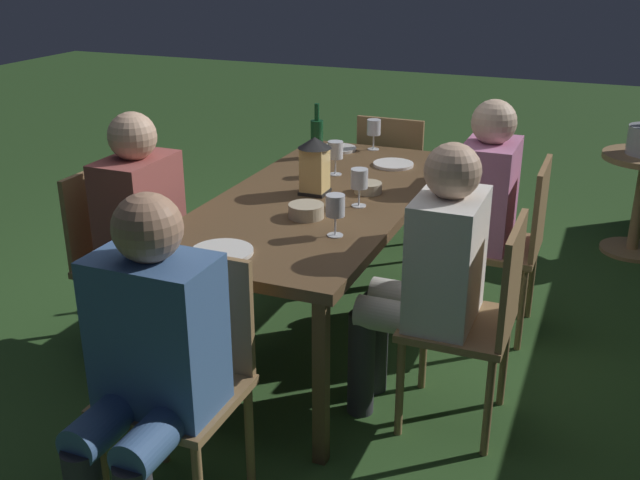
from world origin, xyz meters
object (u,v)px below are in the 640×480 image
(dining_table, at_px, (320,206))
(person_in_cream, at_px, (429,271))
(chair_head_near, at_px, (394,177))
(plate_a, at_px, (338,149))
(person_in_rust, at_px, (153,228))
(wine_glass_b, at_px, (335,208))
(green_bottle_on_table, at_px, (317,137))
(person_in_blue, at_px, (147,361))
(wine_glass_a, at_px, (335,152))
(plate_c, at_px, (393,164))
(chair_side_right_a, at_px, (512,239))
(wine_glass_c, at_px, (359,181))
(lantern_centerpiece, at_px, (315,162))
(chair_side_left_b, at_px, (120,253))
(wine_glass_d, at_px, (374,129))
(chair_side_right_b, at_px, (477,315))
(plate_b, at_px, (222,252))
(chair_head_far, at_px, (185,372))
(person_in_pink, at_px, (473,204))
(bowl_bread, at_px, (306,210))
(bowl_olives, at_px, (368,187))

(dining_table, xyz_separation_m, person_in_cream, (0.43, 0.63, -0.04))
(chair_head_near, distance_m, plate_a, 0.53)
(person_in_rust, bearing_deg, wine_glass_b, 88.72)
(green_bottle_on_table, bearing_deg, person_in_blue, 7.47)
(wine_glass_a, relative_size, plate_c, 0.81)
(chair_side_right_a, height_order, wine_glass_c, wine_glass_c)
(chair_side_right_a, bearing_deg, wine_glass_a, -83.91)
(lantern_centerpiece, bearing_deg, chair_head_near, 178.38)
(person_in_cream, distance_m, lantern_centerpiece, 0.83)
(chair_side_right_a, xyz_separation_m, chair_side_left_b, (0.85, -1.64, 0.00))
(dining_table, relative_size, plate_a, 9.12)
(chair_head_near, bearing_deg, wine_glass_d, -5.16)
(chair_side_right_b, xyz_separation_m, plate_b, (0.35, -0.90, 0.26))
(chair_side_right_b, distance_m, person_in_rust, 1.46)
(chair_side_left_b, bearing_deg, chair_head_near, 153.08)
(chair_head_far, xyz_separation_m, person_in_blue, (0.20, 0.00, 0.15))
(person_in_rust, distance_m, wine_glass_d, 1.44)
(chair_side_right_a, relative_size, wine_glass_d, 5.15)
(green_bottle_on_table, bearing_deg, person_in_rust, -19.71)
(wine_glass_b, xyz_separation_m, plate_a, (-1.22, -0.46, -0.11))
(chair_head_near, relative_size, chair_side_left_b, 1.00)
(person_in_blue, bearing_deg, wine_glass_a, -178.23)
(chair_head_near, bearing_deg, wine_glass_c, 9.59)
(person_in_pink, relative_size, chair_side_left_b, 1.32)
(dining_table, distance_m, bowl_bread, 0.31)
(plate_c, distance_m, bowl_olives, 0.47)
(chair_head_near, height_order, lantern_centerpiece, lantern_centerpiece)
(lantern_centerpiece, xyz_separation_m, bowl_olives, (-0.10, 0.22, -0.12))
(person_in_pink, xyz_separation_m, plate_b, (1.20, -0.71, 0.11))
(chair_side_right_a, bearing_deg, chair_head_far, -26.92)
(green_bottle_on_table, height_order, wine_glass_d, green_bottle_on_table)
(person_in_cream, height_order, person_in_rust, same)
(chair_side_left_b, relative_size, lantern_centerpiece, 3.28)
(chair_head_near, xyz_separation_m, person_in_pink, (0.77, 0.63, 0.15))
(person_in_blue, relative_size, bowl_bread, 7.66)
(chair_side_right_b, xyz_separation_m, chair_head_far, (0.77, -0.82, 0.00))
(chair_side_right_b, bearing_deg, wine_glass_c, -119.96)
(person_in_pink, height_order, bowl_olives, person_in_pink)
(green_bottle_on_table, bearing_deg, chair_side_left_b, -28.79)
(chair_head_far, height_order, wine_glass_c, wine_glass_c)
(dining_table, relative_size, wine_glass_b, 11.19)
(wine_glass_a, bearing_deg, person_in_pink, 97.82)
(person_in_cream, distance_m, bowl_bread, 0.60)
(wine_glass_b, distance_m, plate_a, 1.31)
(wine_glass_c, height_order, bowl_bread, wine_glass_c)
(person_in_blue, bearing_deg, green_bottle_on_table, -172.53)
(person_in_cream, distance_m, green_bottle_on_table, 1.37)
(dining_table, bearing_deg, chair_side_right_a, 117.36)
(person_in_rust, bearing_deg, wine_glass_c, 112.61)
(chair_side_right_b, xyz_separation_m, green_bottle_on_table, (-1.02, -1.08, 0.36))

